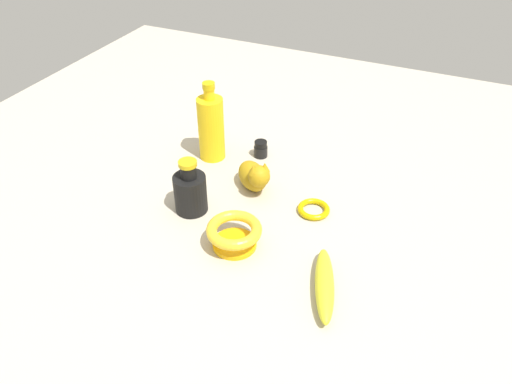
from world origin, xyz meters
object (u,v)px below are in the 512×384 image
cat_figurine (254,175)px  bottle_short (190,191)px  bottle_tall (211,127)px  nail_polish_jar (261,149)px  banana (324,284)px  bangle (314,209)px  bowl (234,233)px

cat_figurine → bottle_short: bearing=-126.8°
bottle_short → bottle_tall: bearing=105.9°
nail_polish_jar → bottle_tall: size_ratio=0.21×
cat_figurine → banana: (0.27, -0.25, -0.02)m
cat_figurine → nail_polish_jar: cat_figurine is taller
bangle → banana: bearing=-66.2°
bowl → bottle_short: (-0.15, 0.07, 0.02)m
bottle_short → bowl: bearing=-25.7°
bowl → banana: (0.22, -0.05, -0.02)m
nail_polish_jar → cat_figurine: bearing=-72.3°
nail_polish_jar → bottle_tall: 0.15m
cat_figurine → bowl: cat_figurine is taller
bowl → banana: bearing=-11.8°
bangle → bottle_tall: size_ratio=0.35×
cat_figurine → bottle_tall: bearing=151.6°
bowl → bottle_tall: 0.37m
bowl → bottle_tall: bottle_tall is taller
bangle → bottle_short: (-0.27, -0.11, 0.05)m
bangle → bottle_tall: 0.36m
banana → nail_polish_jar: bearing=18.7°
bottle_short → bottle_tall: bottle_tall is taller
cat_figurine → bottle_short: (-0.10, -0.14, 0.01)m
nail_polish_jar → bowl: bearing=-75.1°
cat_figurine → bottle_tall: size_ratio=0.55×
cat_figurine → bangle: 0.17m
bowl → bangle: size_ratio=1.56×
bottle_short → bottle_tall: size_ratio=0.62×
cat_figurine → banana: bearing=-43.5°
banana → bangle: bearing=4.3°
bottle_short → nail_polish_jar: (0.06, 0.28, -0.03)m
bottle_short → nail_polish_jar: size_ratio=2.96×
bangle → cat_figurine: bearing=171.5°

